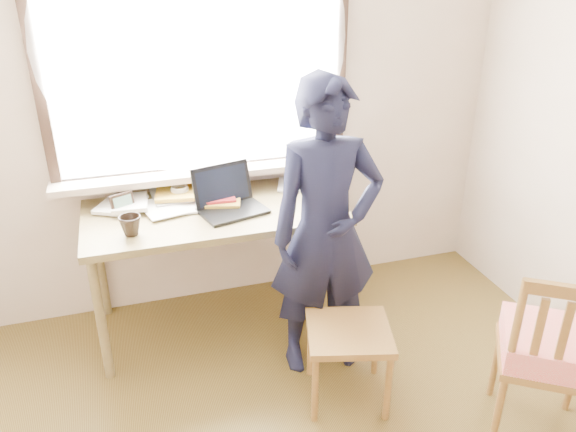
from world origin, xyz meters
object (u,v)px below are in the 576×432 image
object	(u,v)px
desk	(215,222)
mug_dark	(131,226)
person	(326,232)
work_chair	(349,340)
laptop	(229,200)
side_chair	(549,349)
mug_white	(180,192)

from	to	relation	value
desk	mug_dark	bearing A→B (deg)	-158.02
person	work_chair	bearing A→B (deg)	-84.73
laptop	person	bearing A→B (deg)	-49.77
work_chair	mug_dark	bearing A→B (deg)	146.53
desk	work_chair	world-z (taller)	desk
desk	laptop	xyz separation A→B (m)	(0.08, -0.03, 0.14)
mug_dark	desk	bearing A→B (deg)	21.98
laptop	person	distance (m)	0.65
work_chair	side_chair	bearing A→B (deg)	-31.68
desk	mug_white	size ratio (longest dim) A/B	13.81
mug_white	person	xyz separation A→B (m)	(0.67, -0.73, -0.01)
work_chair	laptop	bearing A→B (deg)	117.73
laptop	side_chair	xyz separation A→B (m)	(1.23, -1.31, -0.37)
side_chair	person	world-z (taller)	person
laptop	work_chair	size ratio (longest dim) A/B	0.83
desk	person	bearing A→B (deg)	-46.22
laptop	mug_dark	size ratio (longest dim) A/B	3.67
desk	work_chair	distance (m)	1.06
laptop	desk	bearing A→B (deg)	160.62
person	laptop	bearing A→B (deg)	133.14
mug_dark	side_chair	size ratio (longest dim) A/B	0.12
laptop	mug_white	bearing A→B (deg)	136.65
mug_white	mug_dark	distance (m)	0.51
mug_white	laptop	bearing A→B (deg)	-43.35
person	side_chair	bearing A→B (deg)	-42.38
desk	person	size ratio (longest dim) A/B	0.90
work_chair	desk	bearing A→B (deg)	121.21
laptop	mug_white	world-z (taller)	laptop
mug_dark	laptop	bearing A→B (deg)	16.23
desk	mug_white	xyz separation A→B (m)	(-0.17, 0.21, 0.13)
desk	laptop	size ratio (longest dim) A/B	3.50
mug_dark	work_chair	distance (m)	1.29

